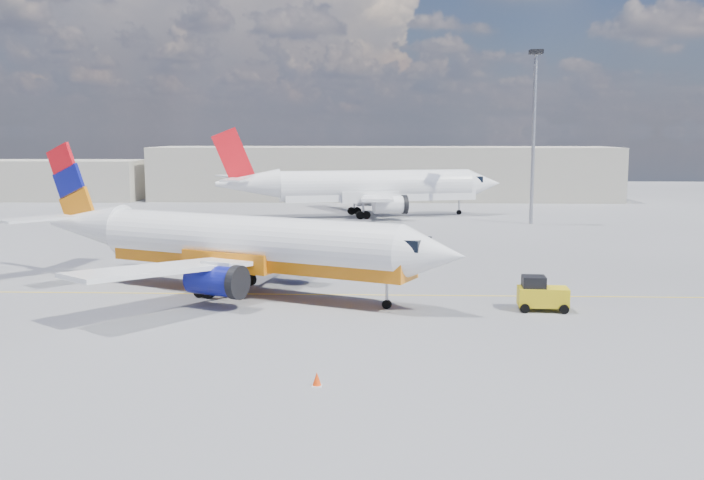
{
  "coord_description": "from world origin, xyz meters",
  "views": [
    {
      "loc": [
        4.73,
        -45.78,
        10.26
      ],
      "look_at": [
        2.87,
        3.14,
        3.5
      ],
      "focal_mm": 40.0,
      "sensor_mm": 36.0,
      "label": 1
    }
  ],
  "objects_px": {
    "main_jet": "(237,243)",
    "gse_tug": "(541,294)",
    "traffic_cone": "(317,379)",
    "second_jet": "(367,187)"
  },
  "relations": [
    {
      "from": "main_jet",
      "to": "second_jet",
      "type": "bearing_deg",
      "value": 104.98
    },
    {
      "from": "gse_tug",
      "to": "traffic_cone",
      "type": "xyz_separation_m",
      "value": [
        -11.85,
        -14.09,
        -0.67
      ]
    },
    {
      "from": "main_jet",
      "to": "second_jet",
      "type": "height_order",
      "value": "second_jet"
    },
    {
      "from": "main_jet",
      "to": "gse_tug",
      "type": "relative_size",
      "value": 10.67
    },
    {
      "from": "second_jet",
      "to": "traffic_cone",
      "type": "relative_size",
      "value": 60.87
    },
    {
      "from": "main_jet",
      "to": "gse_tug",
      "type": "xyz_separation_m",
      "value": [
        18.51,
        -4.41,
        -2.25
      ]
    },
    {
      "from": "traffic_cone",
      "to": "gse_tug",
      "type": "bearing_deg",
      "value": 49.95
    },
    {
      "from": "traffic_cone",
      "to": "main_jet",
      "type": "bearing_deg",
      "value": 109.79
    },
    {
      "from": "gse_tug",
      "to": "main_jet",
      "type": "bearing_deg",
      "value": 169.92
    },
    {
      "from": "main_jet",
      "to": "traffic_cone",
      "type": "bearing_deg",
      "value": -46.0
    }
  ]
}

